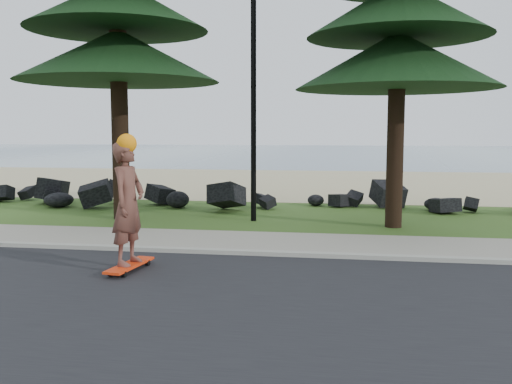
# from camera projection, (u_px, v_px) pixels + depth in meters

# --- Properties ---
(ground) EXTENTS (160.00, 160.00, 0.00)m
(ground) POSITION_uv_depth(u_px,v_px,m) (228.00, 245.00, 11.61)
(ground) COLOR #36561B
(ground) RESTS_ON ground
(road) EXTENTS (160.00, 7.00, 0.02)m
(road) POSITION_uv_depth(u_px,v_px,m) (154.00, 314.00, 7.19)
(road) COLOR black
(road) RESTS_ON ground
(kerb) EXTENTS (160.00, 0.20, 0.10)m
(kerb) POSITION_uv_depth(u_px,v_px,m) (218.00, 252.00, 10.72)
(kerb) COLOR #A09F90
(kerb) RESTS_ON ground
(sidewalk) EXTENTS (160.00, 2.00, 0.08)m
(sidewalk) POSITION_uv_depth(u_px,v_px,m) (230.00, 241.00, 11.80)
(sidewalk) COLOR gray
(sidewalk) RESTS_ON ground
(beach_sand) EXTENTS (160.00, 15.00, 0.01)m
(beach_sand) POSITION_uv_depth(u_px,v_px,m) (294.00, 182.00, 25.84)
(beach_sand) COLOR #C6B484
(beach_sand) RESTS_ON ground
(ocean) EXTENTS (160.00, 58.00, 0.01)m
(ocean) POSITION_uv_depth(u_px,v_px,m) (326.00, 152.00, 61.67)
(ocean) COLOR #3D5F75
(ocean) RESTS_ON ground
(seawall_boulders) EXTENTS (60.00, 2.40, 1.10)m
(seawall_boulders) POSITION_uv_depth(u_px,v_px,m) (267.00, 208.00, 17.11)
(seawall_boulders) COLOR black
(seawall_boulders) RESTS_ON ground
(lamp_post) EXTENTS (0.25, 0.14, 8.14)m
(lamp_post) POSITION_uv_depth(u_px,v_px,m) (253.00, 58.00, 14.31)
(lamp_post) COLOR black
(lamp_post) RESTS_ON ground
(skateboarder) EXTENTS (0.57, 1.24, 2.26)m
(skateboarder) POSITION_uv_depth(u_px,v_px,m) (128.00, 204.00, 9.28)
(skateboarder) COLOR #F1340E
(skateboarder) RESTS_ON ground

